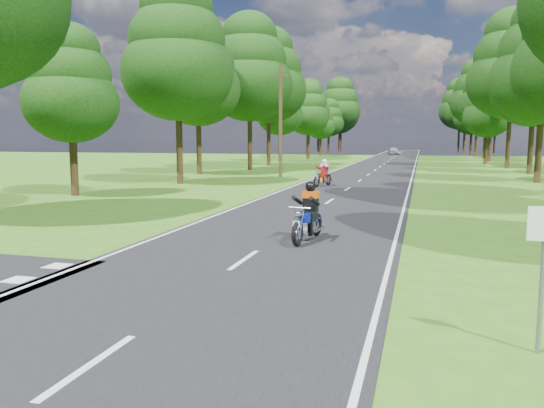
% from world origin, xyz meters
% --- Properties ---
extents(ground, '(160.00, 160.00, 0.00)m').
position_xyz_m(ground, '(0.00, 0.00, 0.00)').
color(ground, '#316316').
rests_on(ground, ground).
extents(main_road, '(7.00, 140.00, 0.02)m').
position_xyz_m(main_road, '(0.00, 50.00, 0.01)').
color(main_road, black).
rests_on(main_road, ground).
extents(road_markings, '(7.40, 140.00, 0.01)m').
position_xyz_m(road_markings, '(-0.14, 48.13, 0.02)').
color(road_markings, silver).
rests_on(road_markings, main_road).
extents(treeline, '(40.00, 115.35, 14.78)m').
position_xyz_m(treeline, '(1.43, 60.06, 8.25)').
color(treeline, black).
rests_on(treeline, ground).
extents(telegraph_pole, '(1.20, 0.26, 8.00)m').
position_xyz_m(telegraph_pole, '(-6.00, 28.00, 4.07)').
color(telegraph_pole, '#382616').
rests_on(telegraph_pole, ground).
extents(road_sign, '(0.45, 0.07, 2.00)m').
position_xyz_m(road_sign, '(5.50, -2.01, 1.34)').
color(road_sign, slate).
rests_on(road_sign, ground).
extents(rider_near_blue, '(0.89, 2.03, 1.63)m').
position_xyz_m(rider_near_blue, '(0.95, 4.69, 0.84)').
color(rider_near_blue, '#0D2195').
rests_on(rider_near_blue, main_road).
extents(rider_far_red, '(1.13, 2.02, 1.60)m').
position_xyz_m(rider_far_red, '(-1.65, 21.30, 0.82)').
color(rider_far_red, '#AA230D').
rests_on(rider_far_red, main_road).
extents(distant_car, '(2.32, 4.16, 1.34)m').
position_xyz_m(distant_car, '(-0.64, 81.39, 0.69)').
color(distant_car, '#ACAEB3').
rests_on(distant_car, main_road).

